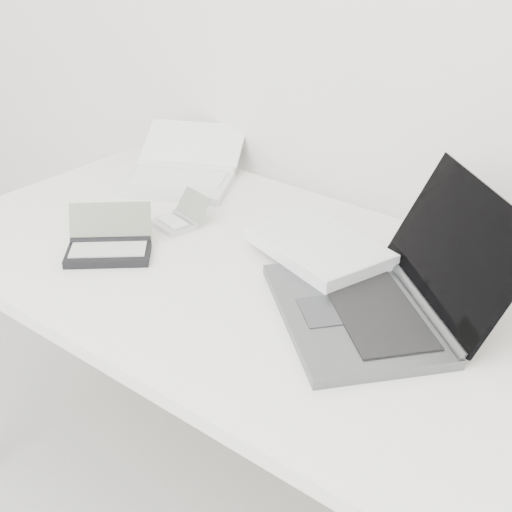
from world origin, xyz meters
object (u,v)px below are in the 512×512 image
Objects in this scene: desk at (280,299)px; palmtop_charcoal at (109,246)px; laptop_large at (360,276)px; netbook_open_white at (181,172)px.

palmtop_charcoal is at bearing -157.54° from desk.
desk is 7.22× the size of palmtop_charcoal.
palmtop_charcoal is at bearing -119.29° from laptop_large.
desk is at bearing -53.35° from netbook_open_white.
netbook_open_white is at bearing -156.80° from laptop_large.
netbook_open_white is 1.96× the size of palmtop_charcoal.
laptop_large reaches higher than netbook_open_white.
laptop_large is at bearing -20.63° from palmtop_charcoal.
netbook_open_white is at bearing 154.51° from desk.
laptop_large is at bearing 18.73° from desk.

